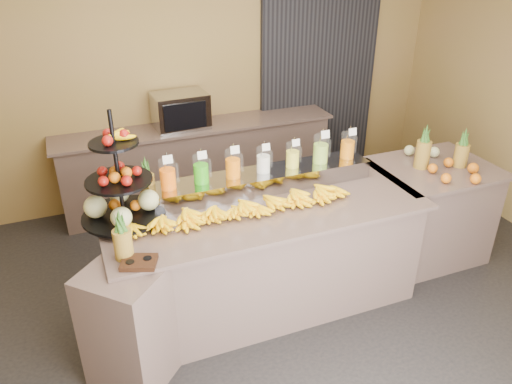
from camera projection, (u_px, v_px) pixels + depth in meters
ground at (278, 322)px, 4.04m from camera, size 6.00×6.00×0.00m
room_envelope at (264, 67)px, 3.88m from camera, size 6.04×5.02×2.82m
buffet_counter at (253, 261)px, 4.00m from camera, size 2.75×1.25×0.93m
right_counter at (426, 211)px, 4.71m from camera, size 1.08×0.88×0.93m
back_ledge at (199, 164)px, 5.68m from camera, size 3.10×0.55×0.93m
pitcher_tray at (263, 180)px, 4.09m from camera, size 1.85×0.30×0.15m
juice_pitcher_orange_a at (168, 176)px, 3.75m from camera, size 0.13×0.13×0.30m
juice_pitcher_green at (201, 171)px, 3.84m from camera, size 0.12×0.13×0.30m
juice_pitcher_orange_b at (233, 166)px, 3.92m from camera, size 0.12×0.13×0.30m
juice_pitcher_milk at (263, 161)px, 4.01m from camera, size 0.11×0.12×0.28m
juice_pitcher_lemon at (293, 157)px, 4.10m from camera, size 0.11×0.12×0.27m
juice_pitcher_lime at (321, 151)px, 4.17m from camera, size 0.13×0.13×0.32m
juice_pitcher_orange_c at (348, 147)px, 4.26m from camera, size 0.12×0.13×0.30m
banana_heap at (242, 205)px, 3.74m from camera, size 1.81×0.16×0.15m
fruit_stand at (126, 194)px, 3.57m from camera, size 0.69×0.69×0.85m
condiment_caddy at (139, 262)px, 3.17m from camera, size 0.27×0.23×0.03m
pineapple_left_a at (123, 240)px, 3.19m from camera, size 0.12×0.12×0.37m
pineapple_left_b at (147, 184)px, 3.87m from camera, size 0.12×0.12×0.38m
right_fruit_pile at (447, 163)px, 4.37m from camera, size 0.47×0.45×0.25m
oven_warmer at (180, 111)px, 5.32m from camera, size 0.58×0.42×0.38m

